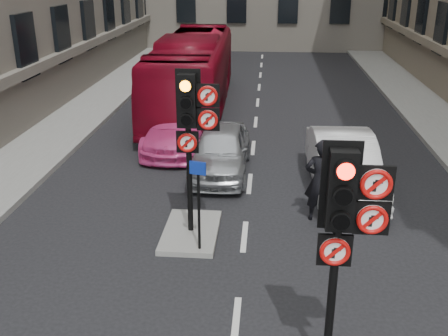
% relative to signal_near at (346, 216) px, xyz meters
% --- Properties ---
extents(pavement_left, '(3.00, 50.00, 0.16)m').
position_rel_signal_near_xyz_m(pavement_left, '(-8.69, 11.01, -2.50)').
color(pavement_left, gray).
rests_on(pavement_left, ground).
extents(centre_island, '(1.20, 2.00, 0.12)m').
position_rel_signal_near_xyz_m(centre_island, '(-2.69, 4.01, -2.52)').
color(centre_island, gray).
rests_on(centre_island, ground).
extents(signal_near, '(0.91, 0.40, 3.58)m').
position_rel_signal_near_xyz_m(signal_near, '(0.00, 0.00, 0.00)').
color(signal_near, black).
rests_on(signal_near, ground).
extents(signal_far, '(0.91, 0.40, 3.58)m').
position_rel_signal_near_xyz_m(signal_far, '(-2.60, 4.00, 0.12)').
color(signal_far, black).
rests_on(signal_far, centre_island).
extents(car_silver, '(1.63, 3.99, 1.36)m').
position_rel_signal_near_xyz_m(car_silver, '(-2.36, 7.80, -1.90)').
color(car_silver, '#A1A4A8').
rests_on(car_silver, ground).
extents(car_white, '(1.74, 4.57, 1.49)m').
position_rel_signal_near_xyz_m(car_white, '(0.99, 6.84, -1.84)').
color(car_white, silver).
rests_on(car_white, ground).
extents(car_pink, '(2.07, 4.65, 1.32)m').
position_rel_signal_near_xyz_m(car_pink, '(-3.89, 9.98, -1.92)').
color(car_pink, '#E94496').
rests_on(car_pink, ground).
extents(bus_red, '(2.80, 10.99, 3.05)m').
position_rel_signal_near_xyz_m(bus_red, '(-4.11, 14.67, -1.06)').
color(bus_red, maroon).
rests_on(bus_red, ground).
extents(motorcycle, '(0.68, 1.92, 1.13)m').
position_rel_signal_near_xyz_m(motorcycle, '(-2.67, 9.25, -2.02)').
color(motorcycle, black).
rests_on(motorcycle, ground).
extents(motorcyclist, '(0.73, 0.49, 1.98)m').
position_rel_signal_near_xyz_m(motorcyclist, '(0.20, 5.01, -1.59)').
color(motorcyclist, black).
rests_on(motorcyclist, ground).
extents(info_sign, '(0.34, 0.13, 1.95)m').
position_rel_signal_near_xyz_m(info_sign, '(-2.39, 3.19, -1.20)').
color(info_sign, black).
rests_on(info_sign, centre_island).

